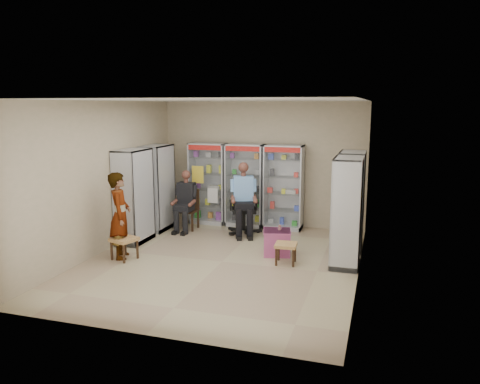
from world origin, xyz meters
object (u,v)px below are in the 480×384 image
(woven_stool_a, at_px, (286,253))
(office_chair, at_px, (244,207))
(cabinet_right_far, at_px, (351,201))
(cabinet_left_near, at_px, (134,196))
(woven_stool_b, at_px, (125,248))
(cabinet_back_left, at_px, (209,183))
(cabinet_back_right, at_px, (284,187))
(seated_shopkeeper, at_px, (243,201))
(pink_trunk, at_px, (277,242))
(cabinet_back_mid, at_px, (245,185))
(standing_man, at_px, (120,215))
(cabinet_right_near, at_px, (347,212))
(wooden_chair, at_px, (188,210))
(cabinet_left_far, at_px, (157,188))

(woven_stool_a, bearing_deg, office_chair, 126.78)
(cabinet_right_far, bearing_deg, woven_stool_a, 141.94)
(cabinet_left_near, relative_size, woven_stool_b, 4.70)
(cabinet_right_far, xyz_separation_m, woven_stool_b, (-4.07, -2.01, -0.79))
(cabinet_back_left, bearing_deg, office_chair, -31.05)
(woven_stool_b, bearing_deg, cabinet_back_right, 52.14)
(cabinet_right_far, height_order, cabinet_left_near, same)
(seated_shopkeeper, distance_m, pink_trunk, 1.75)
(cabinet_back_mid, xyz_separation_m, woven_stool_b, (-1.49, -3.14, -0.79))
(seated_shopkeeper, bearing_deg, woven_stool_b, -144.60)
(standing_man, bearing_deg, cabinet_back_right, -63.93)
(cabinet_right_near, bearing_deg, standing_man, 101.17)
(seated_shopkeeper, xyz_separation_m, pink_trunk, (1.07, -1.28, -0.53))
(wooden_chair, bearing_deg, cabinet_back_right, 18.75)
(cabinet_left_far, xyz_separation_m, woven_stool_a, (3.40, -1.55, -0.80))
(cabinet_back_mid, relative_size, cabinet_back_right, 1.00)
(woven_stool_b, bearing_deg, wooden_chair, 83.19)
(cabinet_back_mid, bearing_deg, pink_trunk, -58.13)
(cabinet_left_far, height_order, cabinet_left_near, same)
(pink_trunk, bearing_deg, wooden_chair, 152.54)
(cabinet_back_mid, xyz_separation_m, cabinet_back_right, (0.95, 0.00, 0.00))
(standing_man, bearing_deg, seated_shopkeeper, -61.26)
(cabinet_back_right, height_order, woven_stool_b, cabinet_back_right)
(cabinet_left_far, bearing_deg, standing_man, 7.51)
(cabinet_back_mid, bearing_deg, cabinet_right_far, -23.65)
(woven_stool_b, relative_size, standing_man, 0.25)
(seated_shopkeeper, bearing_deg, office_chair, 69.87)
(cabinet_right_near, distance_m, cabinet_left_far, 4.65)
(cabinet_back_left, bearing_deg, cabinet_right_far, -17.75)
(standing_man, bearing_deg, woven_stool_a, -103.68)
(pink_trunk, height_order, woven_stool_a, pink_trunk)
(office_chair, distance_m, seated_shopkeeper, 0.17)
(cabinet_back_right, xyz_separation_m, standing_man, (-2.55, -3.06, -0.16))
(seated_shopkeeper, relative_size, standing_man, 0.93)
(cabinet_back_right, distance_m, pink_trunk, 2.16)
(woven_stool_a, bearing_deg, cabinet_left_near, 172.42)
(standing_man, bearing_deg, pink_trunk, -93.71)
(cabinet_back_mid, height_order, cabinet_right_near, same)
(cabinet_back_mid, bearing_deg, cabinet_left_far, -153.68)
(woven_stool_b, bearing_deg, cabinet_right_near, 12.56)
(cabinet_right_near, relative_size, office_chair, 1.64)
(cabinet_left_near, distance_m, wooden_chair, 1.56)
(cabinet_right_far, relative_size, pink_trunk, 3.90)
(seated_shopkeeper, bearing_deg, woven_stool_a, -72.58)
(cabinet_back_right, distance_m, office_chair, 1.10)
(office_chair, bearing_deg, woven_stool_a, -73.35)
(cabinet_right_far, bearing_deg, woven_stool_b, 116.25)
(cabinet_right_far, xyz_separation_m, standing_man, (-4.18, -1.93, -0.16))
(pink_trunk, distance_m, woven_stool_a, 0.56)
(office_chair, bearing_deg, cabinet_left_far, 167.00)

